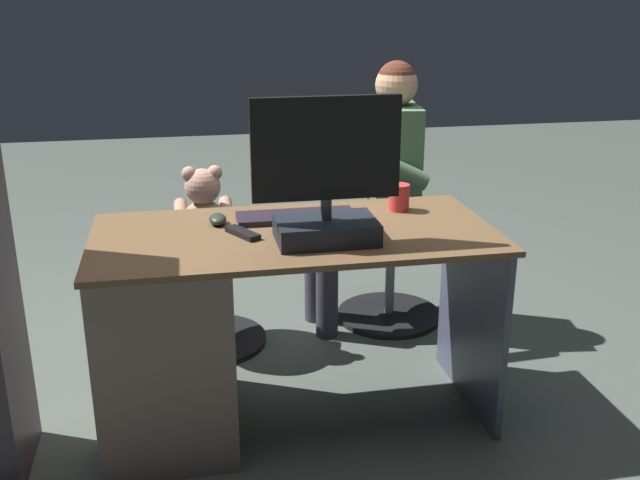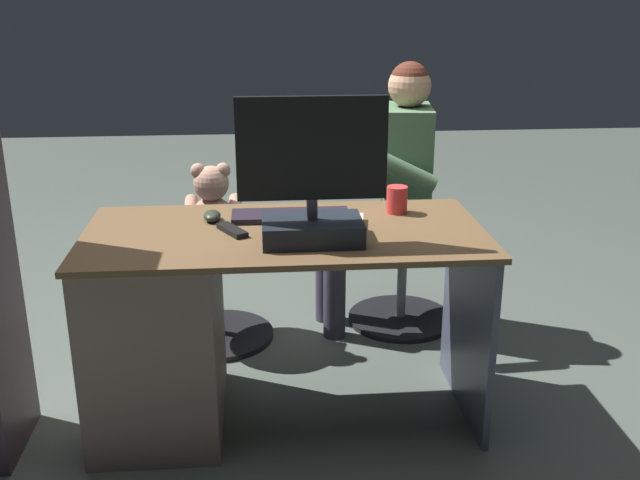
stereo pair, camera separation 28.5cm
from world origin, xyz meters
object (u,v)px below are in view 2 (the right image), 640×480
(cup, at_px, (397,200))
(teddy_bear, at_px, (213,207))
(monitor, at_px, (312,194))
(office_chair_teddy, at_px, (216,281))
(keyboard, at_px, (291,215))
(person, at_px, (389,177))
(desk, at_px, (183,324))
(visitor_chair, at_px, (402,267))
(tv_remote, at_px, (232,230))
(computer_mouse, at_px, (212,216))

(cup, relative_size, teddy_bear, 0.28)
(monitor, xyz_separation_m, office_chair_teddy, (0.37, -0.75, -0.60))
(keyboard, height_order, person, person)
(desk, relative_size, visitor_chair, 2.77)
(monitor, relative_size, person, 0.40)
(teddy_bear, bearing_deg, office_chair_teddy, 90.00)
(visitor_chair, distance_m, person, 0.44)
(cup, relative_size, tv_remote, 0.66)
(computer_mouse, bearing_deg, office_chair_teddy, -86.41)
(desk, bearing_deg, office_chair_teddy, -97.03)
(cup, xyz_separation_m, teddy_bear, (0.70, -0.48, -0.15))
(keyboard, height_order, visitor_chair, keyboard)
(tv_remote, bearing_deg, visitor_chair, -163.80)
(desk, height_order, visitor_chair, desk)
(computer_mouse, bearing_deg, tv_remote, 117.78)
(keyboard, distance_m, tv_remote, 0.25)
(office_chair_teddy, xyz_separation_m, teddy_bear, (0.00, -0.01, 0.33))
(keyboard, distance_m, teddy_bear, 0.61)
(office_chair_teddy, height_order, person, person)
(desk, xyz_separation_m, keyboard, (-0.39, -0.14, 0.35))
(keyboard, xyz_separation_m, computer_mouse, (0.28, 0.01, 0.01))
(computer_mouse, height_order, cup, cup)
(computer_mouse, bearing_deg, desk, 49.40)
(keyboard, relative_size, office_chair_teddy, 0.86)
(desk, relative_size, keyboard, 3.24)
(monitor, distance_m, office_chair_teddy, 1.03)
(visitor_chair, relative_size, person, 0.41)
(teddy_bear, bearing_deg, keyboard, 121.04)
(keyboard, xyz_separation_m, tv_remote, (0.20, 0.15, -0.00))
(cup, distance_m, office_chair_teddy, 0.97)
(office_chair_teddy, relative_size, teddy_bear, 1.42)
(desk, distance_m, computer_mouse, 0.39)
(office_chair_teddy, bearing_deg, person, -172.98)
(computer_mouse, xyz_separation_m, cup, (-0.67, -0.04, 0.03))
(teddy_bear, height_order, visitor_chair, teddy_bear)
(monitor, xyz_separation_m, visitor_chair, (-0.48, -0.86, -0.60))
(keyboard, bearing_deg, teddy_bear, -58.96)
(teddy_bear, bearing_deg, visitor_chair, -173.81)
(computer_mouse, distance_m, teddy_bear, 0.54)
(computer_mouse, height_order, teddy_bear, teddy_bear)
(tv_remote, distance_m, office_chair_teddy, 0.80)
(cup, height_order, person, person)
(keyboard, xyz_separation_m, office_chair_teddy, (0.31, -0.50, -0.45))
(monitor, distance_m, tv_remote, 0.32)
(keyboard, bearing_deg, desk, 19.39)
(desk, height_order, person, person)
(cup, height_order, teddy_bear, cup)
(computer_mouse, relative_size, teddy_bear, 0.28)
(desk, xyz_separation_m, computer_mouse, (-0.11, -0.13, 0.35))
(keyboard, xyz_separation_m, cup, (-0.39, -0.04, 0.04))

